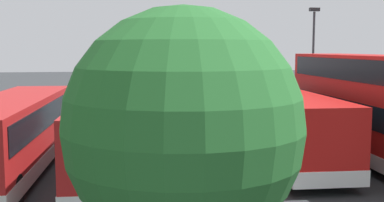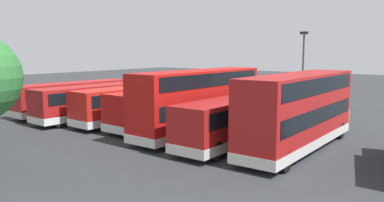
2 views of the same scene
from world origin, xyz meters
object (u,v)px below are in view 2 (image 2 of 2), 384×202
(car_hatchback_silver, at_px, (232,97))
(waste_bin_yellow, at_px, (346,115))
(bus_single_deck_fourth, at_px, (166,106))
(bus_double_decker_third, at_px, (200,100))
(bus_single_deck_seventh, at_px, (74,97))
(bus_single_deck_sixth, at_px, (98,100))
(bus_single_deck_second, at_px, (242,118))
(bus_double_decker_near_end, at_px, (300,109))
(bus_single_deck_fifth, at_px, (132,103))
(lamp_post_tall, at_px, (303,66))

(car_hatchback_silver, height_order, waste_bin_yellow, car_hatchback_silver)
(waste_bin_yellow, bearing_deg, bus_single_deck_fourth, 46.62)
(bus_double_decker_third, relative_size, bus_single_deck_seventh, 1.04)
(bus_single_deck_sixth, bearing_deg, bus_single_deck_second, 179.30)
(bus_single_deck_sixth, xyz_separation_m, bus_single_deck_seventh, (3.96, -0.37, -0.00))
(bus_double_decker_near_end, distance_m, bus_double_decker_third, 7.23)
(bus_single_deck_fifth, xyz_separation_m, lamp_post_tall, (-9.87, -12.08, 2.86))
(lamp_post_tall, relative_size, waste_bin_yellow, 8.01)
(bus_single_deck_fourth, relative_size, car_hatchback_silver, 2.22)
(lamp_post_tall, bearing_deg, bus_single_deck_sixth, 43.21)
(bus_single_deck_fourth, bearing_deg, bus_single_deck_fifth, 5.57)
(bus_double_decker_near_end, distance_m, bus_single_deck_second, 3.80)
(bus_single_deck_fifth, relative_size, bus_single_deck_seventh, 0.93)
(bus_single_deck_second, height_order, car_hatchback_silver, bus_single_deck_second)
(bus_single_deck_fourth, bearing_deg, bus_single_deck_sixth, 7.21)
(bus_single_deck_fourth, relative_size, lamp_post_tall, 1.42)
(car_hatchback_silver, bearing_deg, bus_single_deck_sixth, 75.53)
(car_hatchback_silver, bearing_deg, bus_single_deck_second, 122.63)
(bus_double_decker_third, distance_m, lamp_post_tall, 12.93)
(bus_double_decker_near_end, relative_size, bus_single_deck_fifth, 1.12)
(bus_single_deck_fifth, xyz_separation_m, waste_bin_yellow, (-13.98, -11.49, -1.15))
(lamp_post_tall, bearing_deg, bus_double_decker_third, 77.73)
(bus_single_deck_second, height_order, lamp_post_tall, lamp_post_tall)
(bus_single_deck_second, xyz_separation_m, bus_double_decker_third, (3.54, -0.32, 0.83))
(bus_single_deck_sixth, bearing_deg, bus_double_decker_near_end, -179.28)
(bus_double_decker_near_end, height_order, car_hatchback_silver, bus_double_decker_near_end)
(bus_single_deck_fourth, bearing_deg, bus_double_decker_near_end, 176.55)
(bus_single_deck_seventh, xyz_separation_m, car_hatchback_silver, (-8.03, -15.39, -0.92))
(bus_single_deck_second, relative_size, bus_single_deck_sixth, 1.02)
(lamp_post_tall, bearing_deg, bus_single_deck_fourth, 61.28)
(bus_double_decker_third, bearing_deg, bus_single_deck_seventh, -0.88)
(bus_double_decker_third, height_order, bus_single_deck_fifth, bus_double_decker_third)
(bus_single_deck_fifth, bearing_deg, bus_single_deck_sixth, 8.78)
(bus_single_deck_second, xyz_separation_m, waste_bin_yellow, (-3.28, -12.22, -1.15))
(bus_single_deck_seventh, height_order, waste_bin_yellow, bus_single_deck_seventh)
(bus_single_deck_sixth, distance_m, bus_single_deck_seventh, 3.98)
(car_hatchback_silver, relative_size, waste_bin_yellow, 5.11)
(bus_double_decker_third, xyz_separation_m, bus_single_deck_fifth, (7.16, -0.40, -0.83))
(bus_single_deck_second, xyz_separation_m, bus_single_deck_sixth, (14.27, -0.17, -0.00))
(bus_double_decker_third, xyz_separation_m, waste_bin_yellow, (-6.82, -11.89, -1.98))
(bus_single_deck_seventh, bearing_deg, bus_single_deck_fifth, -178.65)
(waste_bin_yellow, bearing_deg, bus_double_decker_third, 60.16)
(bus_single_deck_second, bearing_deg, car_hatchback_silver, -57.37)
(bus_double_decker_third, relative_size, bus_single_deck_sixth, 1.02)
(bus_double_decker_near_end, relative_size, bus_single_deck_seventh, 1.04)
(bus_single_deck_second, bearing_deg, bus_single_deck_seventh, -1.72)
(bus_single_deck_second, distance_m, car_hatchback_silver, 18.95)
(bus_single_deck_fourth, distance_m, lamp_post_tall, 13.69)
(bus_single_deck_sixth, height_order, lamp_post_tall, lamp_post_tall)
(bus_single_deck_fifth, xyz_separation_m, car_hatchback_silver, (-0.50, -15.21, -0.92))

